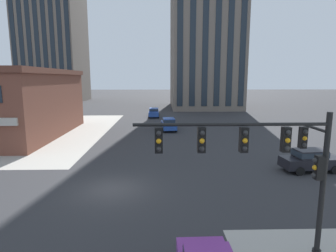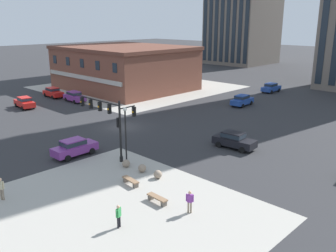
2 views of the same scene
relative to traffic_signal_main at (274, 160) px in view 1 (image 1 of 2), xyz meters
The scene contains 6 objects.
ground_plane 10.96m from the traffic_signal_main, 135.48° to the left, with size 320.00×320.00×0.00m, color #2D2D30.
traffic_signal_main is the anchor object (origin of this frame).
car_main_southbound_far 41.07m from the traffic_signal_main, 97.61° to the left, with size 1.91×4.41×1.68m.
car_cross_westbound 12.97m from the traffic_signal_main, 55.30° to the left, with size 4.53×2.17×1.68m.
car_parked_curb 27.85m from the traffic_signal_main, 96.40° to the left, with size 2.15×4.52×1.68m.
residential_tower_skyline_left 88.05m from the traffic_signal_main, 115.02° to the left, with size 16.65×18.50×53.90m.
Camera 1 is at (3.15, -16.91, 6.96)m, focal length 29.93 mm.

